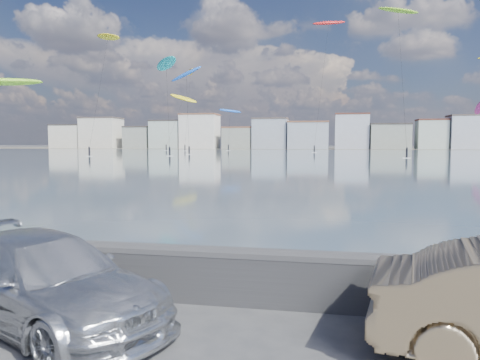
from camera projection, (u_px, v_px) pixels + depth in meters
The scene contains 14 objects.
bay_water at pixel (316, 156), 95.75m from camera, with size 500.00×177.00×0.00m, color #3F5665.
far_shore_strip at pixel (324, 148), 201.91m from camera, with size 500.00×60.00×0.00m, color #4C473D.
seawall at pixel (175, 270), 8.82m from camera, with size 400.00×0.36×1.08m.
far_buildings at pixel (327, 134), 187.47m from camera, with size 240.79×13.26×14.60m.
car_silver at pixel (43, 280), 7.68m from camera, with size 2.05×5.03×1.46m, color silver.
kitesurfer_0 at pixel (329, 24), 137.53m from camera, with size 10.27×18.77×39.13m.
kitesurfer_3 at pixel (108, 38), 107.10m from camera, with size 9.11×18.49×28.60m.
kitesurfer_5 at pixel (166, 65), 102.94m from camera, with size 8.41×12.66×21.92m.
kitesurfer_7 at pixel (398, 13), 93.32m from camera, with size 8.37×14.36×30.56m.
kitesurfer_10 at pixel (190, 73), 156.78m from camera, with size 5.77×13.96×27.47m.
kitesurfer_12 at pixel (183, 99), 167.43m from camera, with size 9.90×14.83×20.87m.
kitesurfer_16 at pixel (230, 112), 157.98m from camera, with size 8.18×10.96×14.29m.
kitesurfer_17 at pixel (186, 75), 114.18m from camera, with size 8.43×9.26×21.94m.
kitesurfer_19 at pixel (6, 82), 75.25m from camera, with size 10.45×20.86×13.55m.
Camera 1 is at (2.85, -5.55, 3.00)m, focal length 35.00 mm.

